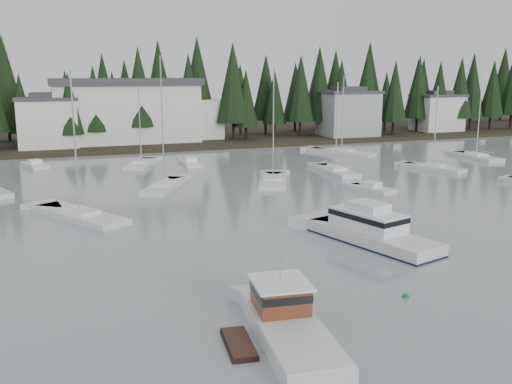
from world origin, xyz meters
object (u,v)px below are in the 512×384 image
at_px(cabin_cruiser_center, 371,233).
at_px(sailboat_10, 476,158).
at_px(runabout_4, 191,164).
at_px(sailboat_6, 433,169).
at_px(sailboat_2, 142,165).
at_px(sailboat_8, 80,217).
at_px(lobster_boat_brown, 286,327).
at_px(runabout_3, 35,166).
at_px(sailboat_3, 165,188).
at_px(harbor_inn, 138,111).
at_px(sailboat_1, 335,172).
at_px(house_east_b, 437,112).
at_px(sailboat_7, 273,182).
at_px(house_west, 47,121).
at_px(runabout_1, 371,190).
at_px(sailboat_4, 342,153).
at_px(house_east_a, 348,112).

xyz_separation_m(cabin_cruiser_center, sailboat_10, (36.98, 31.68, -0.62)).
bearing_deg(runabout_4, sailboat_6, -116.86).
distance_m(cabin_cruiser_center, sailboat_6, 35.39).
relative_size(sailboat_2, sailboat_8, 0.85).
relative_size(lobster_boat_brown, sailboat_2, 0.82).
height_order(sailboat_8, runabout_3, sailboat_8).
height_order(sailboat_3, runabout_3, sailboat_3).
height_order(lobster_boat_brown, cabin_cruiser_center, cabin_cruiser_center).
relative_size(harbor_inn, sailboat_1, 2.51).
distance_m(house_east_b, cabin_cruiser_center, 83.47).
relative_size(harbor_inn, sailboat_3, 2.01).
relative_size(sailboat_2, sailboat_7, 0.83).
distance_m(house_west, sailboat_6, 59.74).
relative_size(sailboat_1, runabout_1, 2.13).
bearing_deg(sailboat_4, house_west, 36.17).
bearing_deg(house_west, sailboat_10, -27.61).
height_order(lobster_boat_brown, sailboat_10, sailboat_10).
bearing_deg(runabout_1, house_west, 15.83).
bearing_deg(sailboat_8, house_west, -27.45).
bearing_deg(sailboat_2, harbor_inn, 15.22).
bearing_deg(lobster_boat_brown, sailboat_1, -24.10).
bearing_deg(sailboat_3, sailboat_10, -54.93).
relative_size(cabin_cruiser_center, sailboat_7, 0.83).
height_order(sailboat_1, sailboat_2, sailboat_1).
distance_m(sailboat_1, sailboat_7, 10.47).
xyz_separation_m(lobster_boat_brown, sailboat_7, (13.79, 36.26, -0.44)).
height_order(sailboat_2, sailboat_7, sailboat_7).
height_order(sailboat_6, runabout_3, sailboat_6).
relative_size(sailboat_7, sailboat_10, 1.01).
distance_m(house_west, sailboat_1, 48.59).
distance_m(sailboat_3, runabout_1, 22.29).
bearing_deg(runabout_4, sailboat_8, 148.08).
bearing_deg(lobster_boat_brown, sailboat_6, -37.73).
bearing_deg(sailboat_4, house_east_a, -60.31).
distance_m(harbor_inn, runabout_4, 26.45).
bearing_deg(house_east_a, sailboat_10, -80.62).
bearing_deg(sailboat_10, harbor_inn, 55.60).
bearing_deg(cabin_cruiser_center, house_west, 3.37).
bearing_deg(sailboat_4, sailboat_10, -153.58).
xyz_separation_m(house_west, cabin_cruiser_center, (21.95, -62.50, -3.96)).
relative_size(cabin_cruiser_center, sailboat_10, 0.84).
bearing_deg(sailboat_3, sailboat_7, -67.45).
relative_size(house_east_a, sailboat_2, 0.94).
bearing_deg(house_east_b, sailboat_3, -149.33).
bearing_deg(runabout_4, sailboat_4, -83.37).
xyz_separation_m(harbor_inn, runabout_3, (-16.96, -20.79, -5.64)).
bearing_deg(sailboat_10, house_east_b, -24.72).
bearing_deg(sailboat_2, sailboat_10, -78.60).
xyz_separation_m(sailboat_1, sailboat_6, (12.94, -2.36, 0.00)).
height_order(sailboat_1, sailboat_10, sailboat_10).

